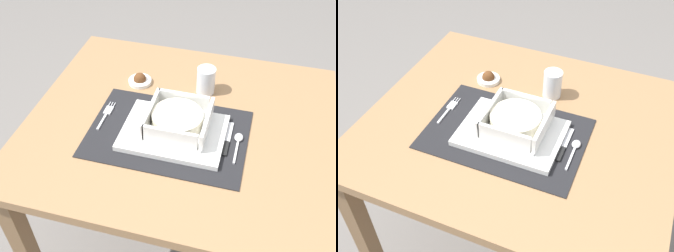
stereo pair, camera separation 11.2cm
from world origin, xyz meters
TOP-DOWN VIEW (x-y plane):
  - ground_plane at (0.00, 0.00)m, footprint 6.00×6.00m
  - dining_table at (0.00, 0.00)m, footprint 0.89×0.78m
  - placemat at (-0.02, -0.06)m, footprint 0.44×0.31m
  - serving_plate at (-0.01, -0.06)m, footprint 0.29×0.21m
  - porridge_bowl at (0.00, -0.04)m, footprint 0.17×0.17m
  - fork at (-0.22, -0.03)m, footprint 0.02×0.13m
  - spoon at (0.17, -0.04)m, footprint 0.02×0.11m
  - butter_knife at (0.15, -0.05)m, footprint 0.01×0.13m
  - bread_knife at (0.12, -0.08)m, footprint 0.01×0.13m
  - drinking_glass at (0.04, 0.16)m, footprint 0.06×0.06m
  - condiment_saucer at (-0.17, 0.15)m, footprint 0.07×0.07m

SIDE VIEW (x-z plane):
  - ground_plane at x=0.00m, z-range 0.00..0.00m
  - dining_table at x=0.00m, z-range 0.25..0.97m
  - placemat at x=-0.02m, z-range 0.71..0.72m
  - fork at x=-0.22m, z-range 0.72..0.72m
  - butter_knife at x=0.15m, z-range 0.72..0.72m
  - bread_knife at x=0.12m, z-range 0.72..0.72m
  - spoon at x=0.17m, z-range 0.72..0.73m
  - condiment_saucer at x=-0.17m, z-range 0.70..0.74m
  - serving_plate at x=-0.01m, z-range 0.72..0.73m
  - drinking_glass at x=0.04m, z-range 0.71..0.80m
  - porridge_bowl at x=0.00m, z-range 0.73..0.79m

